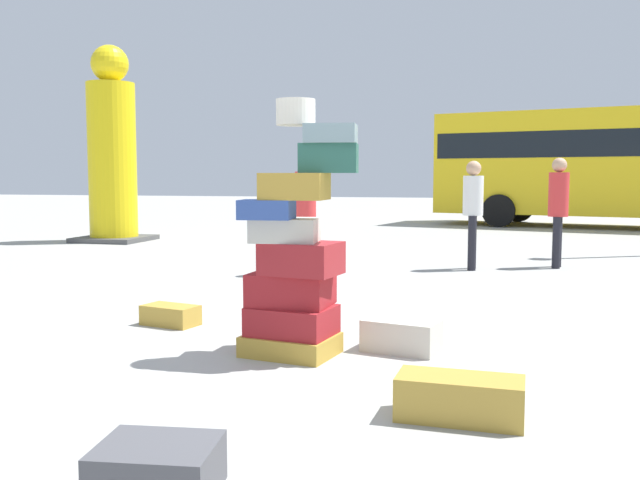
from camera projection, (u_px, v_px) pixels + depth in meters
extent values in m
plane|color=#9E9E99|center=(344.00, 350.00, 5.57)|extent=(80.00, 80.00, 0.00)
cube|color=#B28C33|center=(291.00, 345.00, 5.42)|extent=(0.76, 0.63, 0.16)
cube|color=maroon|center=(292.00, 320.00, 5.42)|extent=(0.70, 0.58, 0.22)
cube|color=maroon|center=(291.00, 289.00, 5.44)|extent=(0.64, 0.50, 0.26)
cube|color=maroon|center=(302.00, 258.00, 5.33)|extent=(0.63, 0.52, 0.25)
cube|color=beige|center=(285.00, 230.00, 5.35)|extent=(0.54, 0.43, 0.18)
cube|color=#334F99|center=(267.00, 210.00, 5.20)|extent=(0.42, 0.33, 0.15)
cube|color=#B28C33|center=(295.00, 186.00, 5.18)|extent=(0.48, 0.37, 0.20)
cube|color=#26594C|center=(329.00, 158.00, 5.21)|extent=(0.47, 0.38, 0.22)
cube|color=gray|center=(331.00, 134.00, 5.15)|extent=(0.41, 0.33, 0.14)
cylinder|color=beige|center=(296.00, 112.00, 5.24)|extent=(0.30, 0.30, 0.20)
cube|color=#B28C33|center=(171.00, 315.00, 6.50)|extent=(0.57, 0.40, 0.19)
cube|color=#B28C33|center=(460.00, 398.00, 3.97)|extent=(0.73, 0.36, 0.25)
cube|color=beige|center=(401.00, 335.00, 5.52)|extent=(0.65, 0.47, 0.25)
cube|color=#4C4C51|center=(157.00, 469.00, 3.03)|extent=(0.57, 0.48, 0.23)
cylinder|color=#3F334C|center=(303.00, 246.00, 9.94)|extent=(0.12, 0.12, 0.79)
cylinder|color=#3F334C|center=(308.00, 248.00, 9.73)|extent=(0.12, 0.12, 0.79)
cylinder|color=red|center=(306.00, 195.00, 9.77)|extent=(0.30, 0.30, 0.67)
sphere|color=tan|center=(305.00, 164.00, 9.73)|extent=(0.22, 0.22, 0.22)
cylinder|color=black|center=(558.00, 241.00, 10.66)|extent=(0.12, 0.12, 0.78)
cylinder|color=black|center=(556.00, 243.00, 10.46)|extent=(0.12, 0.12, 0.78)
cylinder|color=red|center=(559.00, 194.00, 10.50)|extent=(0.30, 0.30, 0.67)
sphere|color=tan|center=(560.00, 165.00, 10.46)|extent=(0.22, 0.22, 0.22)
cylinder|color=black|center=(472.00, 242.00, 10.46)|extent=(0.12, 0.12, 0.81)
cylinder|color=black|center=(472.00, 243.00, 10.24)|extent=(0.12, 0.12, 0.81)
cylinder|color=white|center=(473.00, 196.00, 10.29)|extent=(0.30, 0.30, 0.59)
sphere|color=tan|center=(474.00, 168.00, 10.25)|extent=(0.22, 0.22, 0.22)
cylinder|color=yellow|center=(112.00, 163.00, 14.79)|extent=(1.01, 1.01, 3.36)
sphere|color=yellow|center=(110.00, 64.00, 14.60)|extent=(0.78, 0.78, 0.78)
cube|color=#4C4C4C|center=(115.00, 239.00, 14.94)|extent=(1.41, 1.41, 0.10)
cylinder|color=black|center=(518.00, 207.00, 21.20)|extent=(0.93, 0.46, 0.90)
cylinder|color=black|center=(499.00, 211.00, 19.00)|extent=(0.93, 0.46, 0.90)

